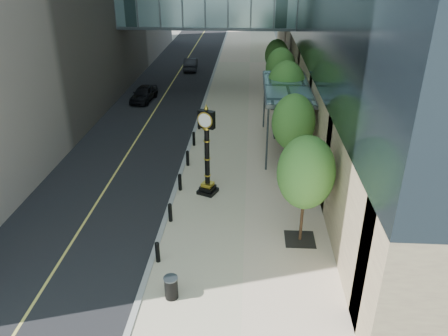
{
  "coord_description": "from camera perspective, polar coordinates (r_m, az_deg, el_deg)",
  "views": [
    {
      "loc": [
        1.07,
        -14.02,
        12.08
      ],
      "look_at": [
        -0.07,
        4.84,
        2.78
      ],
      "focal_mm": 35.0,
      "sensor_mm": 36.0,
      "label": 1
    }
  ],
  "objects": [
    {
      "name": "car_near",
      "position": [
        40.64,
        -10.43,
        9.54
      ],
      "size": [
        2.11,
        4.22,
        1.38
      ],
      "primitive_type": "imported",
      "rotation": [
        0.0,
        0.0,
        -0.12
      ],
      "color": "black",
      "rests_on": "road"
    },
    {
      "name": "road",
      "position": [
        55.93,
        -5.07,
        13.66
      ],
      "size": [
        8.0,
        180.0,
        0.02
      ],
      "primitive_type": "cube",
      "color": "black",
      "rests_on": "ground"
    },
    {
      "name": "car_far",
      "position": [
        51.67,
        -4.37,
        13.42
      ],
      "size": [
        1.71,
        4.21,
        1.36
      ],
      "primitive_type": "imported",
      "rotation": [
        0.0,
        0.0,
        3.21
      ],
      "color": "black",
      "rests_on": "road"
    },
    {
      "name": "entrance_canopy",
      "position": [
        29.21,
        8.18,
        10.29
      ],
      "size": [
        3.0,
        8.0,
        4.38
      ],
      "color": "#383F44",
      "rests_on": "ground"
    },
    {
      "name": "bollard_row",
      "position": [
        26.04,
        -5.24,
        -0.28
      ],
      "size": [
        0.2,
        16.2,
        0.9
      ],
      "color": "black",
      "rests_on": "sidewalk"
    },
    {
      "name": "trash_bin",
      "position": [
        17.54,
        -6.91,
        -15.3
      ],
      "size": [
        0.54,
        0.54,
        0.9
      ],
      "primitive_type": "cylinder",
      "rotation": [
        0.0,
        0.0,
        0.04
      ],
      "color": "black",
      "rests_on": "sidewalk"
    },
    {
      "name": "street_clock",
      "position": [
        23.48,
        -2.22,
        1.4
      ],
      "size": [
        1.23,
        1.23,
        5.01
      ],
      "rotation": [
        0.0,
        0.0,
        -0.4
      ],
      "color": "black",
      "rests_on": "sidewalk"
    },
    {
      "name": "street_trees",
      "position": [
        30.65,
        8.17,
        9.75
      ],
      "size": [
        2.67,
        28.4,
        5.48
      ],
      "color": "black",
      "rests_on": "sidewalk"
    },
    {
      "name": "pedestrian",
      "position": [
        25.3,
        10.87,
        -0.64
      ],
      "size": [
        0.65,
        0.5,
        1.58
      ],
      "primitive_type": "imported",
      "rotation": [
        0.0,
        0.0,
        3.37
      ],
      "color": "#B8B6A9",
      "rests_on": "sidewalk"
    },
    {
      "name": "skywalk",
      "position": [
        42.44,
        -2.21,
        20.3
      ],
      "size": [
        17.0,
        4.2,
        5.8
      ],
      "color": "#466F70",
      "rests_on": "ground"
    },
    {
      "name": "sidewalk",
      "position": [
        55.34,
        3.39,
        13.6
      ],
      "size": [
        8.0,
        180.0,
        0.06
      ],
      "primitive_type": "cube",
      "color": "#B9AC8E",
      "rests_on": "ground"
    },
    {
      "name": "ground",
      "position": [
        18.54,
        -0.72,
        -14.46
      ],
      "size": [
        320.0,
        320.0,
        0.0
      ],
      "primitive_type": "plane",
      "color": "gray",
      "rests_on": "ground"
    },
    {
      "name": "curb",
      "position": [
        55.49,
        -0.86,
        13.68
      ],
      "size": [
        0.25,
        180.0,
        0.07
      ],
      "primitive_type": "cube",
      "color": "gray",
      "rests_on": "ground"
    }
  ]
}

